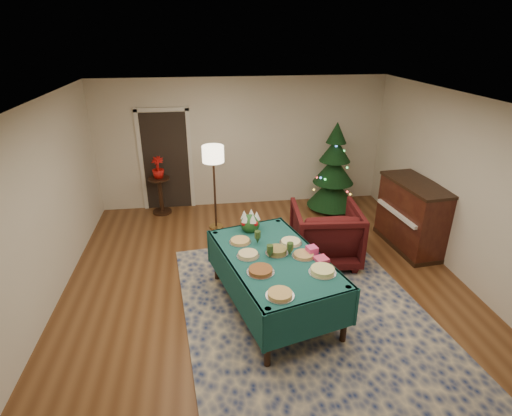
{
  "coord_description": "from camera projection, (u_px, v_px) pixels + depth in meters",
  "views": [
    {
      "loc": [
        -0.84,
        -4.66,
        3.53
      ],
      "look_at": [
        -0.07,
        0.87,
        1.03
      ],
      "focal_mm": 28.0,
      "sensor_mm": 36.0,
      "label": 1
    }
  ],
  "objects": [
    {
      "name": "room_shell",
      "position": [
        271.0,
        212.0,
        5.21
      ],
      "size": [
        7.0,
        7.0,
        7.0
      ],
      "color": "#593319",
      "rests_on": "ground"
    },
    {
      "name": "doorway",
      "position": [
        166.0,
        158.0,
        8.26
      ],
      "size": [
        1.08,
        0.04,
        2.16
      ],
      "color": "black",
      "rests_on": "ground"
    },
    {
      "name": "rug",
      "position": [
        306.0,
        314.0,
        5.4
      ],
      "size": [
        3.65,
        4.53,
        0.02
      ],
      "primitive_type": "cube",
      "rotation": [
        0.0,
        0.0,
        0.11
      ],
      "color": "navy",
      "rests_on": "ground"
    },
    {
      "name": "buffet_table",
      "position": [
        274.0,
        267.0,
        5.3
      ],
      "size": [
        1.71,
        2.34,
        0.82
      ],
      "color": "black",
      "rests_on": "ground"
    },
    {
      "name": "platter_0",
      "position": [
        280.0,
        294.0,
        4.44
      ],
      "size": [
        0.33,
        0.33,
        0.05
      ],
      "color": "silver",
      "rests_on": "buffet_table"
    },
    {
      "name": "platter_1",
      "position": [
        322.0,
        271.0,
        4.86
      ],
      "size": [
        0.34,
        0.34,
        0.07
      ],
      "color": "silver",
      "rests_on": "buffet_table"
    },
    {
      "name": "platter_2",
      "position": [
        261.0,
        271.0,
        4.87
      ],
      "size": [
        0.34,
        0.34,
        0.06
      ],
      "color": "silver",
      "rests_on": "buffet_table"
    },
    {
      "name": "platter_3",
      "position": [
        304.0,
        255.0,
        5.22
      ],
      "size": [
        0.31,
        0.31,
        0.05
      ],
      "color": "silver",
      "rests_on": "buffet_table"
    },
    {
      "name": "platter_4",
      "position": [
        248.0,
        255.0,
        5.22
      ],
      "size": [
        0.3,
        0.3,
        0.06
      ],
      "color": "silver",
      "rests_on": "buffet_table"
    },
    {
      "name": "platter_5",
      "position": [
        277.0,
        251.0,
        5.29
      ],
      "size": [
        0.31,
        0.31,
        0.08
      ],
      "color": "silver",
      "rests_on": "buffet_table"
    },
    {
      "name": "platter_6",
      "position": [
        291.0,
        242.0,
        5.54
      ],
      "size": [
        0.31,
        0.31,
        0.05
      ],
      "color": "silver",
      "rests_on": "buffet_table"
    },
    {
      "name": "platter_7",
      "position": [
        240.0,
        241.0,
        5.57
      ],
      "size": [
        0.31,
        0.31,
        0.05
      ],
      "color": "silver",
      "rests_on": "buffet_table"
    },
    {
      "name": "goblet_0",
      "position": [
        258.0,
        237.0,
        5.51
      ],
      "size": [
        0.09,
        0.09,
        0.19
      ],
      "color": "#2D471E",
      "rests_on": "buffet_table"
    },
    {
      "name": "goblet_1",
      "position": [
        290.0,
        249.0,
        5.21
      ],
      "size": [
        0.09,
        0.09,
        0.19
      ],
      "color": "#2D471E",
      "rests_on": "buffet_table"
    },
    {
      "name": "goblet_2",
      "position": [
        270.0,
        251.0,
        5.15
      ],
      "size": [
        0.09,
        0.09,
        0.19
      ],
      "color": "#2D471E",
      "rests_on": "buffet_table"
    },
    {
      "name": "napkin_stack",
      "position": [
        321.0,
        259.0,
        5.13
      ],
      "size": [
        0.2,
        0.2,
        0.04
      ],
      "primitive_type": "cube",
      "rotation": [
        0.0,
        0.0,
        0.26
      ],
      "color": "#DF3E69",
      "rests_on": "buffet_table"
    },
    {
      "name": "gift_box",
      "position": [
        312.0,
        250.0,
        5.27
      ],
      "size": [
        0.16,
        0.16,
        0.11
      ],
      "primitive_type": "cube",
      "rotation": [
        0.0,
        0.0,
        0.26
      ],
      "color": "#DF3D82",
      "rests_on": "buffet_table"
    },
    {
      "name": "centerpiece",
      "position": [
        250.0,
        222.0,
        5.86
      ],
      "size": [
        0.29,
        0.29,
        0.34
      ],
      "color": "#1E4C1E",
      "rests_on": "buffet_table"
    },
    {
      "name": "armchair",
      "position": [
        326.0,
        231.0,
        6.49
      ],
      "size": [
        1.13,
        1.07,
        1.07
      ],
      "primitive_type": "imported",
      "rotation": [
        0.0,
        0.0,
        3.05
      ],
      "color": "#3C0D0D",
      "rests_on": "ground"
    },
    {
      "name": "floor_lamp",
      "position": [
        213.0,
        159.0,
        7.24
      ],
      "size": [
        0.4,
        0.4,
        1.63
      ],
      "color": "#A57F3F",
      "rests_on": "ground"
    },
    {
      "name": "side_table",
      "position": [
        161.0,
        196.0,
        8.28
      ],
      "size": [
        0.43,
        0.43,
        0.78
      ],
      "color": "black",
      "rests_on": "ground"
    },
    {
      "name": "potted_plant",
      "position": [
        158.0,
        172.0,
        8.07
      ],
      "size": [
        0.25,
        0.44,
        0.25
      ],
      "primitive_type": "imported",
      "color": "#BB110D",
      "rests_on": "side_table"
    },
    {
      "name": "christmas_tree",
      "position": [
        334.0,
        172.0,
        8.27
      ],
      "size": [
        1.21,
        1.21,
        1.88
      ],
      "color": "black",
      "rests_on": "ground"
    },
    {
      "name": "piano",
      "position": [
        412.0,
        216.0,
        6.9
      ],
      "size": [
        0.77,
        1.44,
        1.2
      ],
      "color": "black",
      "rests_on": "ground"
    }
  ]
}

